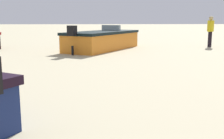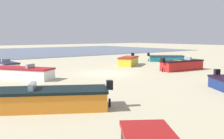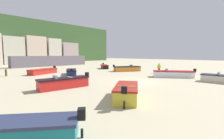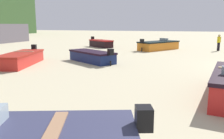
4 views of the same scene
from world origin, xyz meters
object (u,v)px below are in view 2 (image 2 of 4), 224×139
at_px(boat_white_6, 20,73).
at_px(boat_teal_2, 166,58).
at_px(boat_orange_7, 52,99).
at_px(boat_yellow_8, 129,61).
at_px(boat_cream_4, 3,66).
at_px(boat_red_3, 182,65).

bearing_deg(boat_white_6, boat_teal_2, 153.23).
bearing_deg(boat_orange_7, boat_yellow_8, -21.03).
bearing_deg(boat_teal_2, boat_cream_4, -61.74).
height_order(boat_teal_2, boat_white_6, boat_white_6).
height_order(boat_white_6, boat_orange_7, boat_orange_7).
xyz_separation_m(boat_teal_2, boat_red_3, (5.63, 6.69, 0.09)).
height_order(boat_teal_2, boat_orange_7, boat_orange_7).
height_order(boat_teal_2, boat_yellow_8, boat_yellow_8).
relative_size(boat_red_3, boat_yellow_8, 1.24).
bearing_deg(boat_cream_4, boat_yellow_8, 157.84).
distance_m(boat_teal_2, boat_red_3, 8.74).
xyz_separation_m(boat_teal_2, boat_white_6, (19.21, 2.39, 0.04)).
distance_m(boat_red_3, boat_yellow_8, 6.30).
bearing_deg(boat_cream_4, boat_red_3, 138.67).
height_order(boat_white_6, boat_yellow_8, boat_yellow_8).
bearing_deg(boat_orange_7, boat_teal_2, -30.10).
distance_m(boat_teal_2, boat_yellow_8, 6.77).
xyz_separation_m(boat_red_3, boat_white_6, (13.58, -4.29, -0.05)).
bearing_deg(boat_cream_4, boat_teal_2, 165.83).
xyz_separation_m(boat_cream_4, boat_white_6, (0.42, 6.05, -0.00)).
relative_size(boat_cream_4, boat_orange_7, 1.10).
xyz_separation_m(boat_cream_4, boat_orange_7, (2.17, 15.21, 0.02)).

